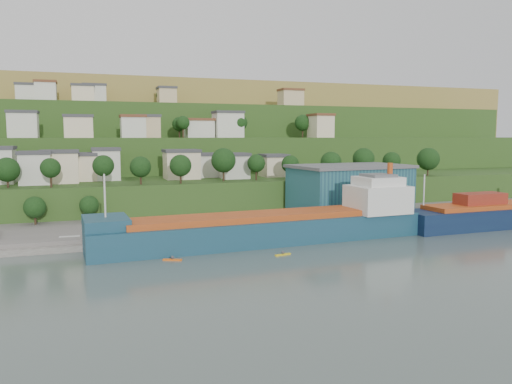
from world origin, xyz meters
name	(u,v)px	position (x,y,z in m)	size (l,w,h in m)	color
ground	(281,252)	(0.00, 0.00, 0.00)	(500.00, 500.00, 0.00)	#485853
quay	(312,223)	(20.00, 28.00, 0.00)	(220.00, 26.00, 4.00)	slate
hillside	(158,180)	(-0.03, 168.72, 0.07)	(360.00, 210.18, 96.00)	#284719
cargo_ship_near	(274,228)	(2.07, 9.35, 2.95)	(72.44, 15.02, 18.49)	#154151
warehouse	(350,188)	(32.51, 31.00, 8.43)	(32.65, 21.83, 12.80)	navy
dinghy	(70,238)	(-39.01, 19.49, 1.61)	(4.06, 1.52, 0.81)	silver
kayak_orange	(172,259)	(-21.06, 0.62, 0.26)	(3.43, 2.02, 0.87)	orange
kayak_yellow	(283,254)	(-0.53, -2.19, 0.24)	(3.35, 1.21, 0.83)	yellow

